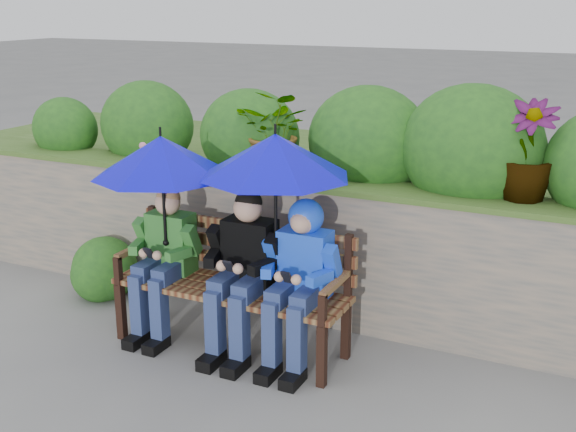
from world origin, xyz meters
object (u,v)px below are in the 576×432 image
at_px(park_bench, 235,277).
at_px(umbrella_left, 161,156).
at_px(boy_right, 299,270).
at_px(umbrella_right, 275,156).
at_px(boy_middle, 243,266).
at_px(boy_left, 164,254).

bearing_deg(park_bench, umbrella_left, -171.44).
height_order(boy_right, umbrella_right, umbrella_right).
distance_m(boy_middle, umbrella_right, 0.77).
xyz_separation_m(boy_right, umbrella_right, (-0.18, 0.03, 0.71)).
distance_m(park_bench, boy_left, 0.53).
relative_size(boy_middle, boy_right, 1.02).
height_order(umbrella_left, umbrella_right, umbrella_right).
distance_m(park_bench, umbrella_left, 0.94).
relative_size(umbrella_left, umbrella_right, 0.98).
bearing_deg(park_bench, boy_left, -172.42).
height_order(boy_middle, boy_right, boy_middle).
distance_m(boy_middle, boy_right, 0.40).
distance_m(boy_left, umbrella_right, 1.13).
relative_size(park_bench, boy_middle, 1.46).
relative_size(boy_right, umbrella_left, 1.16).
bearing_deg(boy_right, umbrella_right, 170.04).
relative_size(boy_middle, umbrella_left, 1.18).
distance_m(park_bench, boy_middle, 0.18).
xyz_separation_m(boy_middle, umbrella_left, (-0.60, -0.00, 0.67)).
bearing_deg(umbrella_right, boy_right, -9.96).
bearing_deg(boy_right, park_bench, 173.27).
bearing_deg(boy_left, park_bench, 7.58).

